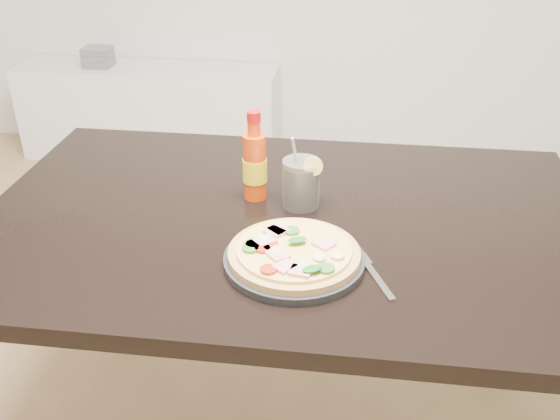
# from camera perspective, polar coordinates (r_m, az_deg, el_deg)

# --- Properties ---
(dining_table) EXTENTS (1.40, 0.90, 0.75)m
(dining_table) POSITION_cam_1_polar(r_m,az_deg,el_deg) (1.47, 0.61, -3.30)
(dining_table) COLOR black
(dining_table) RESTS_ON ground
(plate) EXTENTS (0.28, 0.28, 0.02)m
(plate) POSITION_cam_1_polar(r_m,az_deg,el_deg) (1.25, 1.29, -4.59)
(plate) COLOR black
(plate) RESTS_ON dining_table
(pizza) EXTENTS (0.26, 0.26, 0.03)m
(pizza) POSITION_cam_1_polar(r_m,az_deg,el_deg) (1.24, 1.22, -3.88)
(pizza) COLOR tan
(pizza) RESTS_ON plate
(hot_sauce_bottle) EXTENTS (0.07, 0.07, 0.22)m
(hot_sauce_bottle) POSITION_cam_1_polar(r_m,az_deg,el_deg) (1.46, -2.32, 4.17)
(hot_sauce_bottle) COLOR #D23F0C
(hot_sauce_bottle) RESTS_ON dining_table
(cola_cup) EXTENTS (0.09, 0.09, 0.18)m
(cola_cup) POSITION_cam_1_polar(r_m,az_deg,el_deg) (1.44, 1.94, 2.37)
(cola_cup) COLOR black
(cola_cup) RESTS_ON dining_table
(fork) EXTENTS (0.09, 0.18, 0.00)m
(fork) POSITION_cam_1_polar(r_m,az_deg,el_deg) (1.24, 8.32, -5.47)
(fork) COLOR silver
(fork) RESTS_ON dining_table
(media_console) EXTENTS (1.40, 0.34, 0.50)m
(media_console) POSITION_cam_1_polar(r_m,az_deg,el_deg) (3.55, -11.75, 8.77)
(media_console) COLOR white
(media_console) RESTS_ON ground
(cd_stack) EXTENTS (0.14, 0.12, 0.10)m
(cd_stack) POSITION_cam_1_polar(r_m,az_deg,el_deg) (3.53, -16.30, 13.28)
(cd_stack) COLOR slate
(cd_stack) RESTS_ON media_console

